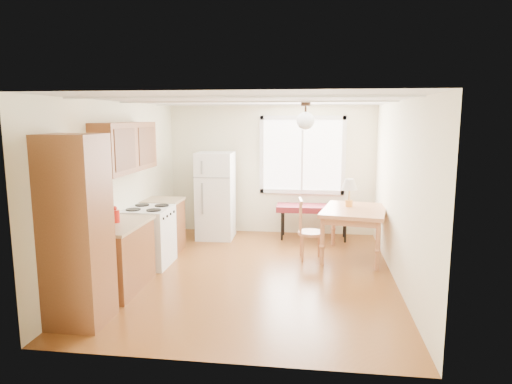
% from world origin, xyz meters
% --- Properties ---
extents(room_shell, '(4.60, 5.60, 2.62)m').
position_xyz_m(room_shell, '(0.00, 0.00, 1.25)').
color(room_shell, '#5D3013').
rests_on(room_shell, ground).
extents(kitchen_run, '(0.65, 3.40, 2.20)m').
position_xyz_m(kitchen_run, '(-1.72, -0.63, 0.84)').
color(kitchen_run, brown).
rests_on(kitchen_run, ground).
extents(window_unit, '(1.64, 0.05, 1.51)m').
position_xyz_m(window_unit, '(0.60, 2.47, 1.55)').
color(window_unit, white).
rests_on(window_unit, room_shell).
extents(pendant_light, '(0.26, 0.26, 0.40)m').
position_xyz_m(pendant_light, '(0.70, 0.40, 2.24)').
color(pendant_light, '#2E1F14').
rests_on(pendant_light, room_shell).
extents(refrigerator, '(0.69, 0.71, 1.63)m').
position_xyz_m(refrigerator, '(-1.00, 1.93, 0.81)').
color(refrigerator, white).
rests_on(refrigerator, ground).
extents(bench, '(1.39, 0.53, 0.64)m').
position_xyz_m(bench, '(0.84, 2.09, 0.57)').
color(bench, maroon).
rests_on(bench, ground).
extents(dining_table, '(1.19, 1.45, 0.81)m').
position_xyz_m(dining_table, '(1.50, 1.02, 0.71)').
color(dining_table, '#A2623E').
rests_on(dining_table, ground).
extents(chair, '(0.44, 0.43, 0.98)m').
position_xyz_m(chair, '(0.72, 0.78, 0.56)').
color(chair, '#A2623E').
rests_on(chair, ground).
extents(table_lamp, '(0.27, 0.27, 0.46)m').
position_xyz_m(table_lamp, '(1.42, 1.20, 1.14)').
color(table_lamp, gold).
rests_on(table_lamp, dining_table).
extents(coffee_maker, '(0.19, 0.23, 0.32)m').
position_xyz_m(coffee_maker, '(-1.72, -1.23, 1.02)').
color(coffee_maker, black).
rests_on(coffee_maker, kitchen_run).
extents(kettle, '(0.11, 0.11, 0.22)m').
position_xyz_m(kettle, '(-1.74, -0.79, 0.99)').
color(kettle, red).
rests_on(kettle, kitchen_run).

